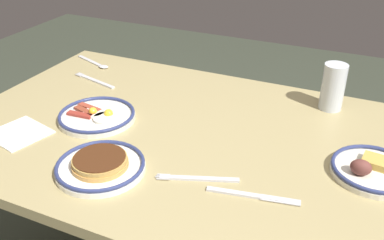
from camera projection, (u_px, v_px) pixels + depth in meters
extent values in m
cube|color=tan|center=(198.00, 141.00, 1.23)|extent=(1.45, 0.88, 0.03)
cylinder|color=#8F8055|center=(99.00, 143.00, 1.92)|extent=(0.05, 0.05, 0.71)
cylinder|color=silver|center=(97.00, 117.00, 1.31)|extent=(0.23, 0.23, 0.01)
torus|color=navy|center=(97.00, 114.00, 1.30)|extent=(0.23, 0.23, 0.01)
cylinder|color=white|center=(105.00, 118.00, 1.28)|extent=(0.07, 0.07, 0.01)
sphere|color=yellow|center=(109.00, 114.00, 1.29)|extent=(0.03, 0.03, 0.03)
cylinder|color=white|center=(94.00, 113.00, 1.31)|extent=(0.07, 0.07, 0.01)
sphere|color=yellow|center=(93.00, 111.00, 1.31)|extent=(0.02, 0.02, 0.02)
cube|color=#A5422E|center=(90.00, 108.00, 1.34)|extent=(0.09, 0.04, 0.01)
cube|color=brown|center=(85.00, 111.00, 1.32)|extent=(0.09, 0.04, 0.01)
cube|color=#9D3328|center=(80.00, 115.00, 1.30)|extent=(0.08, 0.03, 0.01)
cylinder|color=silver|center=(373.00, 172.00, 1.06)|extent=(0.21, 0.21, 0.01)
torus|color=navy|center=(374.00, 168.00, 1.06)|extent=(0.21, 0.21, 0.01)
cube|color=gold|center=(382.00, 164.00, 1.07)|extent=(0.10, 0.07, 0.02)
ellipsoid|color=brown|center=(361.00, 170.00, 1.04)|extent=(0.03, 0.03, 0.03)
ellipsoid|color=brown|center=(361.00, 167.00, 1.05)|extent=(0.03, 0.03, 0.03)
ellipsoid|color=brown|center=(364.00, 167.00, 1.05)|extent=(0.03, 0.03, 0.03)
ellipsoid|color=brown|center=(361.00, 167.00, 1.04)|extent=(0.05, 0.04, 0.04)
ellipsoid|color=#59301F|center=(361.00, 169.00, 1.04)|extent=(0.04, 0.03, 0.03)
cylinder|color=white|center=(101.00, 168.00, 1.08)|extent=(0.22, 0.22, 0.01)
torus|color=navy|center=(100.00, 164.00, 1.07)|extent=(0.22, 0.22, 0.01)
cylinder|color=#D1964A|center=(100.00, 164.00, 1.07)|extent=(0.14, 0.14, 0.01)
cylinder|color=tan|center=(100.00, 160.00, 1.06)|extent=(0.14, 0.14, 0.01)
cylinder|color=#4C2814|center=(99.00, 158.00, 1.06)|extent=(0.13, 0.13, 0.00)
cylinder|color=silver|center=(333.00, 87.00, 1.34)|extent=(0.07, 0.07, 0.15)
cylinder|color=black|center=(332.00, 93.00, 1.35)|extent=(0.06, 0.06, 0.10)
cube|color=white|center=(19.00, 133.00, 1.24)|extent=(0.18, 0.17, 0.00)
cube|color=silver|center=(95.00, 81.00, 1.56)|extent=(0.19, 0.06, 0.01)
cube|color=silver|center=(82.00, 74.00, 1.61)|extent=(0.03, 0.01, 0.00)
cube|color=silver|center=(80.00, 74.00, 1.61)|extent=(0.03, 0.01, 0.00)
cube|color=silver|center=(79.00, 75.00, 1.60)|extent=(0.03, 0.01, 0.00)
cube|color=silver|center=(78.00, 75.00, 1.60)|extent=(0.03, 0.01, 0.00)
cube|color=silver|center=(199.00, 179.00, 1.05)|extent=(0.19, 0.08, 0.01)
cube|color=silver|center=(164.00, 175.00, 1.06)|extent=(0.03, 0.01, 0.00)
cube|color=silver|center=(164.00, 176.00, 1.05)|extent=(0.03, 0.01, 0.00)
cube|color=silver|center=(163.00, 177.00, 1.05)|extent=(0.03, 0.01, 0.00)
cube|color=silver|center=(163.00, 179.00, 1.04)|extent=(0.03, 0.01, 0.00)
cube|color=silver|center=(245.00, 194.00, 0.99)|extent=(0.18, 0.05, 0.01)
cube|color=silver|center=(280.00, 200.00, 0.98)|extent=(0.09, 0.04, 0.00)
cube|color=silver|center=(92.00, 62.00, 1.72)|extent=(0.17, 0.08, 0.01)
ellipsoid|color=silver|center=(103.00, 67.00, 1.67)|extent=(0.04, 0.03, 0.01)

